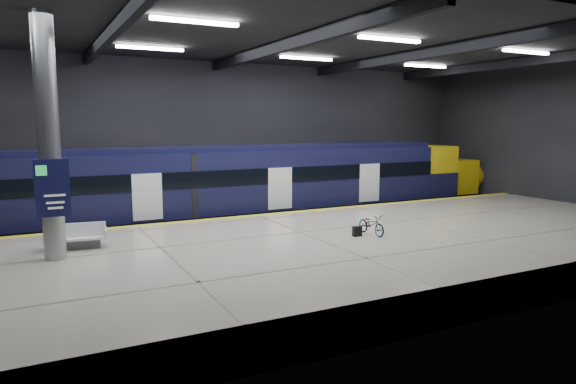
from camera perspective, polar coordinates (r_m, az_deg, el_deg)
ground at (r=19.54m, az=-0.04°, el=-7.07°), size 30.00×30.00×0.00m
room_shell at (r=18.92m, az=-0.05°, el=9.93°), size 30.10×16.10×8.05m
platform at (r=17.29m, az=3.75°, el=-7.18°), size 30.00×11.00×1.10m
safety_strip at (r=21.73m, az=-3.33°, el=-2.59°), size 30.00×0.40×0.01m
rails at (r=24.43m, az=-5.91°, el=-3.92°), size 30.00×1.52×0.16m
train at (r=24.28m, az=-4.91°, el=0.75°), size 29.40×2.84×3.79m
bench at (r=17.30m, az=-22.48°, el=-4.90°), size 1.91×0.99×0.81m
bicycle at (r=18.19m, az=9.26°, el=-3.56°), size 0.52×1.40×0.73m
pannier_bag at (r=17.88m, az=7.69°, el=-4.34°), size 0.30×0.19×0.35m
info_column at (r=15.84m, az=-25.04°, el=5.10°), size 0.90×0.78×6.90m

